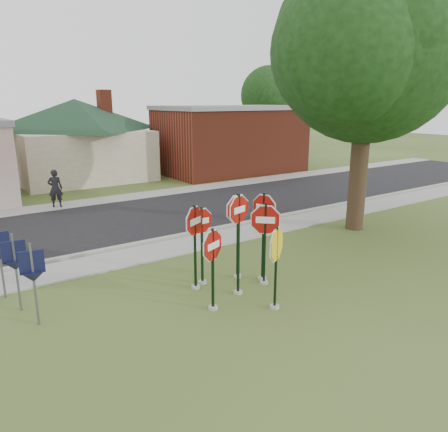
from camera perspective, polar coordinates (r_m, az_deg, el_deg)
ground at (r=11.32m, az=6.14°, el=-11.92°), size 120.00×120.00×0.00m
sidewalk_near at (r=15.54m, az=-7.24°, el=-4.26°), size 60.00×1.60×0.06m
road at (r=19.48m, az=-13.42°, el=-0.64°), size 60.00×7.00×0.04m
sidewalk_far at (r=23.43m, az=-17.33°, el=1.70°), size 60.00×1.60×0.06m
curb at (r=16.38m, az=-8.88°, el=-3.17°), size 60.00×0.20×0.14m
stop_sign_center at (r=11.42m, az=1.92°, el=-1.82°), size 1.00×0.34×2.88m
stop_sign_yellow at (r=10.80m, az=6.83°, el=-5.34°), size 1.04×0.58×2.27m
stop_sign_left at (r=10.69m, az=-1.49°, el=-5.62°), size 1.00×0.44×2.23m
stop_sign_right at (r=12.20m, az=5.39°, el=-2.13°), size 0.86×0.79×2.47m
stop_sign_back_right at (r=12.53m, az=1.82°, el=-0.90°), size 1.15×0.24×2.67m
stop_sign_back_left at (r=12.20m, az=-2.91°, el=-2.60°), size 1.00×0.24×2.36m
stop_sign_far_right at (r=12.42m, az=5.19°, el=-1.13°), size 0.36×0.97×2.70m
stop_sign_far_left at (r=11.84m, az=-3.83°, el=-2.51°), size 1.00×0.52×2.51m
route_sign_row at (r=12.74m, az=-27.25°, el=-4.49°), size 1.43×4.63×2.00m
building_house at (r=30.87m, az=-18.74°, el=11.40°), size 11.60×11.60×6.20m
building_brick at (r=32.20m, az=0.87°, el=10.06°), size 10.20×6.20×4.75m
oak_tree at (r=18.12m, az=18.34°, el=20.29°), size 10.74×10.14×10.61m
bg_tree_right at (r=44.18m, az=5.95°, el=15.40°), size 5.60×5.60×8.40m
pedestrian at (r=22.65m, az=-21.18°, el=3.39°), size 0.78×0.64×1.84m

